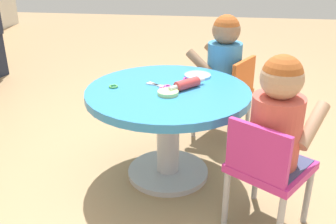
% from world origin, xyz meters
% --- Properties ---
extents(ground_plane, '(10.00, 10.00, 0.00)m').
position_xyz_m(ground_plane, '(0.00, 0.00, 0.00)').
color(ground_plane, tan).
extents(craft_table, '(0.83, 0.83, 0.50)m').
position_xyz_m(craft_table, '(0.00, 0.00, 0.37)').
color(craft_table, silver).
rests_on(craft_table, ground).
extents(child_chair_left, '(0.42, 0.42, 0.54)m').
position_xyz_m(child_chair_left, '(-0.37, -0.47, 0.31)').
color(child_chair_left, '#B7B7BC').
rests_on(child_chair_left, ground).
extents(seated_child_left, '(0.44, 0.42, 0.51)m').
position_xyz_m(seated_child_left, '(-0.34, -0.49, 0.53)').
color(seated_child_left, '#3F4772').
rests_on(seated_child_left, ground).
extents(child_chair_right, '(0.41, 0.41, 0.54)m').
position_xyz_m(child_chair_right, '(0.51, -0.31, 0.31)').
color(child_chair_right, '#B7B7BC').
rests_on(child_chair_right, ground).
extents(seated_child_right, '(0.40, 0.43, 0.51)m').
position_xyz_m(seated_child_right, '(0.53, -0.28, 0.53)').
color(seated_child_right, '#3F4772').
rests_on(seated_child_right, ground).
extents(rolling_pin, '(0.18, 0.17, 0.05)m').
position_xyz_m(rolling_pin, '(0.02, -0.09, 0.53)').
color(rolling_pin, '#D83F3F').
rests_on(rolling_pin, craft_table).
extents(craft_scissors, '(0.11, 0.14, 0.01)m').
position_xyz_m(craft_scissors, '(0.03, 0.04, 0.50)').
color(craft_scissors, silver).
rests_on(craft_scissors, craft_table).
extents(playdough_blob_0, '(0.15, 0.15, 0.01)m').
position_xyz_m(playdough_blob_0, '(0.22, -0.13, 0.51)').
color(playdough_blob_0, '#8CCCF2').
rests_on(playdough_blob_0, craft_table).
extents(playdough_blob_1, '(0.10, 0.10, 0.02)m').
position_xyz_m(playdough_blob_1, '(-0.07, -0.01, 0.51)').
color(playdough_blob_1, '#B2E58C').
rests_on(playdough_blob_1, craft_table).
extents(cookie_cutter_0, '(0.05, 0.05, 0.01)m').
position_xyz_m(cookie_cutter_0, '(-0.01, 0.28, 0.51)').
color(cookie_cutter_0, '#4CB259').
rests_on(cookie_cutter_0, craft_table).
extents(cookie_cutter_1, '(0.06, 0.06, 0.01)m').
position_xyz_m(cookie_cutter_1, '(0.16, -0.09, 0.51)').
color(cookie_cutter_1, '#D83FA5').
rests_on(cookie_cutter_1, craft_table).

